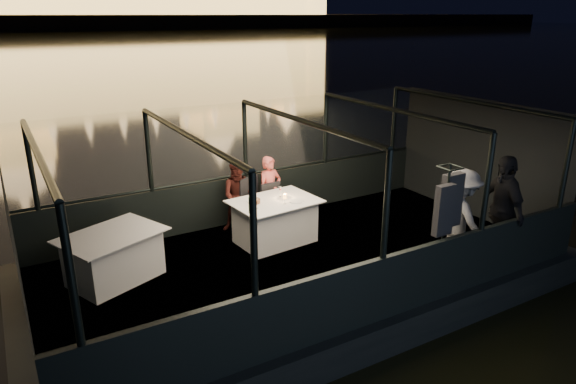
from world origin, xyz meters
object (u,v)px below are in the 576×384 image
passenger_stripe (460,215)px  passenger_dark (501,212)px  dining_table_central (275,221)px  person_woman_coral (270,187)px  coat_stand (443,230)px  wine_bottle (251,204)px  person_man_maroon (239,192)px  chair_port_left (254,208)px  dining_table_aft (114,257)px  chair_port_right (275,207)px

passenger_stripe → passenger_dark: size_ratio=0.90×
dining_table_central → person_woman_coral: bearing=67.7°
coat_stand → wine_bottle: size_ratio=5.72×
passenger_dark → wine_bottle: passenger_dark is taller
person_man_maroon → chair_port_left: bearing=-11.3°
dining_table_aft → passenger_dark: passenger_dark is taller
person_woman_coral → person_man_maroon: person_man_maroon is taller
dining_table_central → passenger_dark: passenger_dark is taller
chair_port_left → wine_bottle: wine_bottle is taller
chair_port_right → coat_stand: 3.24m
chair_port_left → wine_bottle: 1.13m
wine_bottle → passenger_stripe: bearing=-35.1°
chair_port_left → passenger_stripe: size_ratio=0.61×
chair_port_right → passenger_dark: bearing=-52.9°
coat_stand → person_man_maroon: size_ratio=1.40×
chair_port_right → dining_table_central: bearing=-123.2°
dining_table_central → chair_port_left: chair_port_left is taller
dining_table_aft → coat_stand: size_ratio=0.75×
passenger_dark → wine_bottle: bearing=-103.1°
person_man_maroon → dining_table_aft: bearing=-137.6°
dining_table_aft → chair_port_left: chair_port_left is taller
dining_table_central → dining_table_aft: 2.74m
wine_bottle → person_woman_coral: bearing=49.0°
passenger_stripe → person_woman_coral: bearing=37.0°
passenger_stripe → chair_port_left: bearing=43.8°
chair_port_right → passenger_stripe: bearing=-58.9°
chair_port_right → passenger_stripe: (1.85, -2.64, 0.40)m
person_man_maroon → passenger_dark: (3.06, -3.19, 0.10)m
chair_port_right → coat_stand: bearing=-74.2°
passenger_stripe → wine_bottle: passenger_stripe is taller
dining_table_central → coat_stand: coat_stand is taller
chair_port_right → person_man_maroon: bearing=147.6°
chair_port_left → coat_stand: bearing=-85.2°
person_woman_coral → dining_table_central: bearing=-121.3°
person_man_maroon → passenger_stripe: size_ratio=0.84×
person_woman_coral → passenger_stripe: 3.45m
chair_port_left → person_woman_coral: person_woman_coral is taller
dining_table_central → dining_table_aft: size_ratio=1.03×
dining_table_aft → chair_port_left: bearing=13.2°
dining_table_central → person_man_maroon: person_man_maroon is taller
dining_table_central → passenger_stripe: 3.07m
dining_table_aft → person_woman_coral: size_ratio=1.06×
person_man_maroon → wine_bottle: person_man_maroon is taller
dining_table_aft → wine_bottle: size_ratio=4.30×
coat_stand → passenger_stripe: (0.77, 0.38, -0.05)m
wine_bottle → chair_port_right: bearing=41.2°
coat_stand → chair_port_left: bearing=114.3°
person_woman_coral → passenger_dark: passenger_dark is taller
dining_table_aft → person_man_maroon: bearing=17.6°
dining_table_central → passenger_stripe: (2.10, -2.19, 0.47)m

